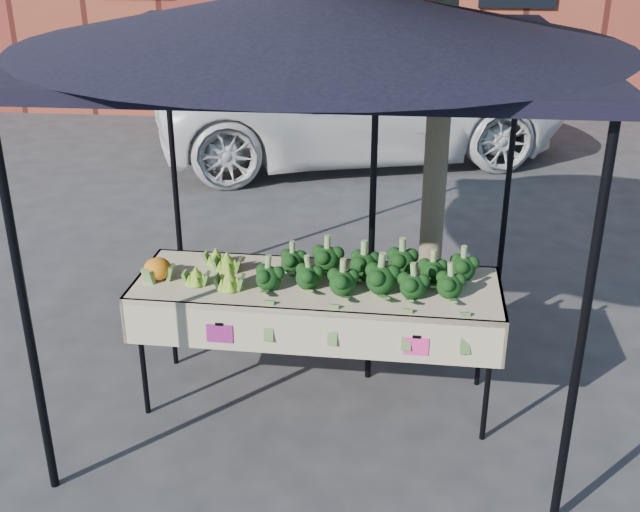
{
  "coord_description": "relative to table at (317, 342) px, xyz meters",
  "views": [
    {
      "loc": [
        0.68,
        -4.53,
        3.11
      ],
      "look_at": [
        0.21,
        0.23,
        1.0
      ],
      "focal_mm": 43.57,
      "sensor_mm": 36.0,
      "label": 1
    }
  ],
  "objects": [
    {
      "name": "romanesco_cluster",
      "position": [
        -0.67,
        0.04,
        0.54
      ],
      "size": [
        0.41,
        0.55,
        0.18
      ],
      "primitive_type": "ellipsoid",
      "color": "#6FA52D",
      "rests_on": "table"
    },
    {
      "name": "broccoli_heap",
      "position": [
        0.32,
        0.03,
        0.57
      ],
      "size": [
        1.45,
        0.55,
        0.23
      ],
      "primitive_type": "ellipsoid",
      "color": "black",
      "rests_on": "table"
    },
    {
      "name": "street_tree",
      "position": [
        0.76,
        0.64,
        1.94
      ],
      "size": [
        2.43,
        2.43,
        4.78
      ],
      "primitive_type": null,
      "color": "#1E4C14",
      "rests_on": "ground"
    },
    {
      "name": "canopy",
      "position": [
        -0.01,
        0.39,
        0.92
      ],
      "size": [
        3.16,
        3.16,
        2.74
      ],
      "primitive_type": null,
      "color": "black",
      "rests_on": "ground"
    },
    {
      "name": "ground",
      "position": [
        -0.21,
        -0.03,
        -0.45
      ],
      "size": [
        90.0,
        90.0,
        0.0
      ],
      "primitive_type": "plane",
      "color": "#2B2B2D"
    },
    {
      "name": "table",
      "position": [
        0.0,
        0.0,
        0.0
      ],
      "size": [
        2.42,
        0.87,
        0.9
      ],
      "color": "beige",
      "rests_on": "ground"
    },
    {
      "name": "cauliflower_pair",
      "position": [
        -1.05,
        -0.05,
        0.53
      ],
      "size": [
        0.18,
        0.18,
        0.16
      ],
      "primitive_type": "ellipsoid",
      "color": "orange",
      "rests_on": "table"
    }
  ]
}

